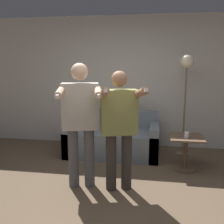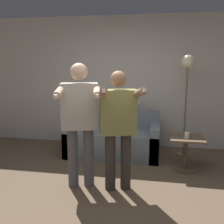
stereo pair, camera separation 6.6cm
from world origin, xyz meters
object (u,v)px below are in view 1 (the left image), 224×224
(couch, at_px, (113,140))
(cat, at_px, (130,106))
(floor_lamp, at_px, (186,73))
(person_left, at_px, (81,117))
(side_table, at_px, (186,146))
(cup, at_px, (187,135))
(person_right, at_px, (119,123))

(couch, bearing_deg, cat, 46.86)
(cat, relative_size, floor_lamp, 0.24)
(person_left, distance_m, side_table, 1.80)
(couch, distance_m, floor_lamp, 1.79)
(cup, bearing_deg, person_left, -152.38)
(couch, height_order, floor_lamp, floor_lamp)
(person_right, distance_m, floor_lamp, 1.92)
(floor_lamp, xyz_separation_m, cup, (-0.04, -0.77, -0.91))
(couch, bearing_deg, floor_lamp, 8.97)
(cat, bearing_deg, cup, -42.49)
(person_left, relative_size, cat, 3.79)
(person_right, relative_size, side_table, 2.91)
(person_left, relative_size, cup, 17.82)
(couch, height_order, side_table, couch)
(couch, distance_m, person_left, 1.53)
(floor_lamp, relative_size, side_table, 3.35)
(cat, bearing_deg, side_table, -39.68)
(floor_lamp, bearing_deg, person_left, -134.22)
(cup, bearing_deg, floor_lamp, 87.40)
(cup, bearing_deg, couch, 155.46)
(person_left, bearing_deg, floor_lamp, 31.79)
(cat, relative_size, cup, 4.70)
(floor_lamp, bearing_deg, cat, 173.92)
(floor_lamp, bearing_deg, side_table, -92.14)
(couch, relative_size, floor_lamp, 0.92)
(cat, xyz_separation_m, cup, (0.96, -0.88, -0.27))
(person_left, xyz_separation_m, cup, (1.46, 0.77, -0.39))
(person_left, height_order, side_table, person_left)
(person_left, xyz_separation_m, cat, (0.50, 1.65, -0.12))
(couch, relative_size, person_left, 1.00)
(couch, xyz_separation_m, cat, (0.29, 0.31, 0.59))
(couch, xyz_separation_m, person_left, (-0.21, -1.34, 0.70))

